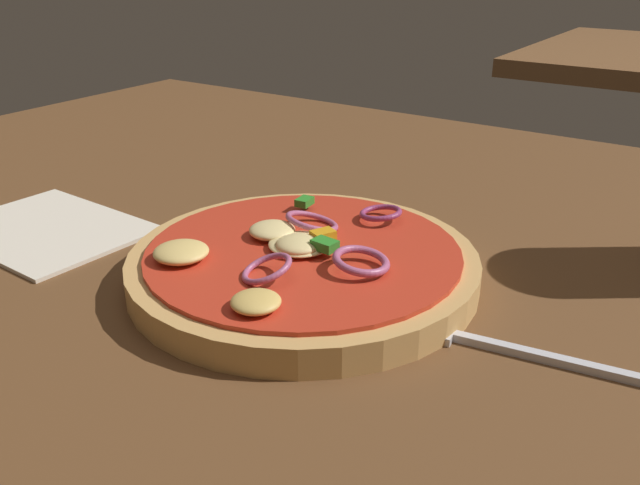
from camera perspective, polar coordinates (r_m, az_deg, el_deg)
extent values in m
cube|color=brown|center=(0.51, -1.55, -2.31)|extent=(1.14, 0.86, 0.03)
cylinder|color=tan|center=(0.46, -1.39, -2.02)|extent=(0.23, 0.23, 0.02)
cylinder|color=red|center=(0.45, -1.41, -0.74)|extent=(0.21, 0.21, 0.00)
ellipsoid|color=#E5BC60|center=(0.38, -5.38, -4.94)|extent=(0.03, 0.03, 0.01)
ellipsoid|color=#EFCC72|center=(0.45, -11.52, -0.77)|extent=(0.04, 0.04, 0.01)
ellipsoid|color=#F4DB8E|center=(0.45, -1.68, -0.12)|extent=(0.04, 0.04, 0.01)
ellipsoid|color=#F4DB8E|center=(0.45, -1.78, -0.17)|extent=(0.03, 0.03, 0.01)
ellipsoid|color=#F4DB8E|center=(0.47, -4.03, 1.04)|extent=(0.03, 0.03, 0.01)
torus|color=#B25984|center=(0.48, -0.67, 1.77)|extent=(0.05, 0.05, 0.01)
torus|color=#B25984|center=(0.41, -4.47, -2.18)|extent=(0.05, 0.05, 0.01)
torus|color=#B25984|center=(0.42, 3.45, -1.54)|extent=(0.05, 0.05, 0.01)
torus|color=#93386B|center=(0.50, 5.09, 2.48)|extent=(0.03, 0.03, 0.01)
cube|color=#2D8C28|center=(0.44, 0.40, -0.19)|extent=(0.02, 0.01, 0.01)
cube|color=orange|center=(0.46, 0.25, 0.63)|extent=(0.02, 0.02, 0.01)
cube|color=#2D8C28|center=(0.52, -1.30, 3.43)|extent=(0.01, 0.01, 0.01)
cube|color=silver|center=(0.40, 20.23, -9.48)|extent=(0.13, 0.02, 0.01)
cube|color=silver|center=(0.40, 9.91, -7.39)|extent=(0.02, 0.02, 0.01)
cube|color=silver|center=(0.42, 6.97, -6.13)|extent=(0.03, 0.01, 0.00)
cube|color=silver|center=(0.41, 6.71, -6.48)|extent=(0.03, 0.01, 0.00)
cube|color=silver|center=(0.41, 6.44, -6.84)|extent=(0.03, 0.01, 0.00)
cube|color=silver|center=(0.40, 6.17, -7.21)|extent=(0.03, 0.01, 0.00)
cube|color=silver|center=(0.58, -21.84, 1.03)|extent=(0.16, 0.12, 0.00)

